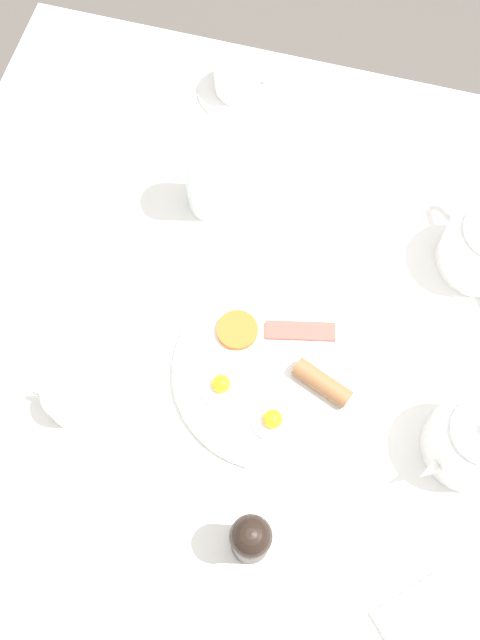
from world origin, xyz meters
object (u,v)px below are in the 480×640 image
teapot_near (476,439)px  creamer_jug (67,401)px  napkin_folded (432,624)px  knife_by_plate (307,192)px  breakfast_plate (272,373)px  salt_grinder (251,539)px  teacup_with_saucer_left (238,80)px  water_glass_tall (209,176)px

teapot_near → creamer_jug: (0.55, 0.09, -0.02)m
creamer_jug → napkin_folded: creamer_jug is taller
knife_by_plate → creamer_jug: bearing=60.5°
breakfast_plate → napkin_folded: size_ratio=1.79×
breakfast_plate → napkin_folded: bearing=135.6°
napkin_folded → salt_grinder: bearing=-8.1°
teacup_with_saucer_left → knife_by_plate: 0.23m
breakfast_plate → water_glass_tall: bearing=-57.3°
breakfast_plate → water_glass_tall: water_glass_tall is taller
teacup_with_saucer_left → napkin_folded: size_ratio=0.85×
water_glass_tall → salt_grinder: 0.53m
breakfast_plate → napkin_folded: (-0.28, 0.27, -0.00)m
water_glass_tall → napkin_folded: (-0.44, 0.53, -0.07)m
salt_grinder → knife_by_plate: (0.05, -0.55, -0.06)m
teapot_near → creamer_jug: 0.56m
creamer_jug → knife_by_plate: size_ratio=0.44×
breakfast_plate → creamer_jug: size_ratio=3.26×
teapot_near → knife_by_plate: size_ratio=0.82×
teapot_near → salt_grinder: bearing=-9.4°
teapot_near → teacup_with_saucer_left: (0.47, -0.51, -0.02)m
teacup_with_saucer_left → water_glass_tall: size_ratio=0.88×
water_glass_tall → napkin_folded: size_ratio=0.97×
napkin_folded → teapot_near: bearing=-92.1°
water_glass_tall → knife_by_plate: water_glass_tall is taller
teacup_with_saucer_left → salt_grinder: (-0.21, 0.71, 0.04)m
breakfast_plate → teacup_with_saucer_left: (0.18, -0.48, 0.02)m
creamer_jug → napkin_folded: bearing=164.2°
salt_grinder → teacup_with_saucer_left: bearing=-73.8°
teapot_near → salt_grinder: salt_grinder is taller
creamer_jug → salt_grinder: (-0.29, 0.12, 0.03)m
teapot_near → knife_by_plate: teapot_near is taller
breakfast_plate → knife_by_plate: breakfast_plate is taller
breakfast_plate → teapot_near: size_ratio=1.73×
water_glass_tall → creamer_jug: bearing=75.1°
knife_by_plate → napkin_folded: bearing=117.0°
water_glass_tall → creamer_jug: size_ratio=1.76×
creamer_jug → water_glass_tall: bearing=-104.9°
teapot_near → napkin_folded: size_ratio=1.04×
breakfast_plate → napkin_folded: 0.39m
breakfast_plate → teacup_with_saucer_left: 0.51m
teacup_with_saucer_left → knife_by_plate: bearing=133.8°
breakfast_plate → salt_grinder: bearing=97.0°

